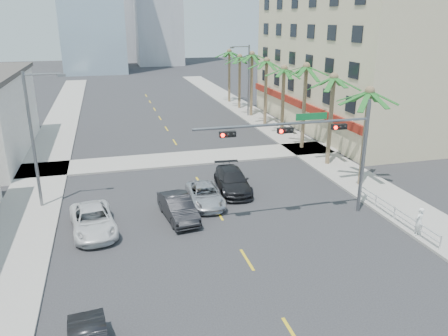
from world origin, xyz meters
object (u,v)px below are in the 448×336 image
object	(u,v)px
car_lane_center	(205,195)
car_lane_left	(178,208)
traffic_signal_mast	(319,140)
pedestrian	(419,221)
car_parked_far	(93,221)
car_lane_right	(232,181)

from	to	relation	value
car_lane_center	car_lane_left	bearing A→B (deg)	-137.41
traffic_signal_mast	pedestrian	world-z (taller)	traffic_signal_mast
car_lane_center	pedestrian	world-z (taller)	pedestrian
traffic_signal_mast	pedestrian	size ratio (longest dim) A/B	6.52
car_lane_left	car_lane_center	world-z (taller)	car_lane_left
traffic_signal_mast	car_lane_center	xyz separation A→B (m)	(-6.26, 3.79, -4.40)
car_lane_left	pedestrian	size ratio (longest dim) A/B	2.68
car_parked_far	car_lane_left	world-z (taller)	car_lane_left
car_lane_left	car_lane_right	world-z (taller)	car_lane_right
car_lane_right	car_lane_left	bearing A→B (deg)	-136.46
car_parked_far	pedestrian	distance (m)	18.96
traffic_signal_mast	car_lane_right	world-z (taller)	traffic_signal_mast
car_lane_left	pedestrian	distance (m)	14.32
car_parked_far	pedestrian	world-z (taller)	pedestrian
pedestrian	car_lane_center	bearing A→B (deg)	-56.79
traffic_signal_mast	car_lane_left	xyz separation A→B (m)	(-8.43, 1.98, -4.31)
car_lane_center	car_lane_right	size ratio (longest dim) A/B	0.88
pedestrian	car_lane_left	bearing A→B (deg)	-45.74
traffic_signal_mast	car_lane_center	size ratio (longest dim) A/B	2.34
pedestrian	traffic_signal_mast	bearing A→B (deg)	-62.94
car_parked_far	pedestrian	bearing A→B (deg)	-24.04
car_parked_far	traffic_signal_mast	bearing A→B (deg)	-13.05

